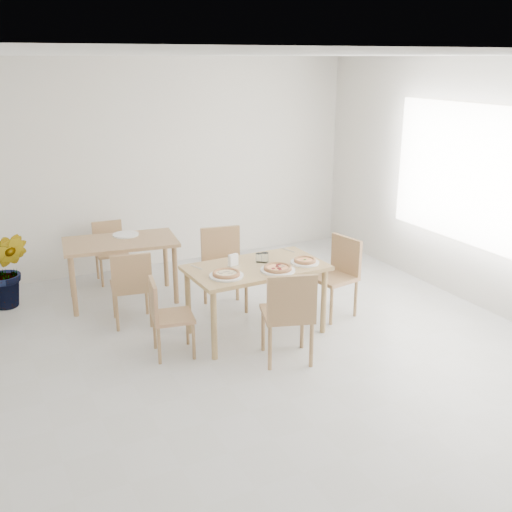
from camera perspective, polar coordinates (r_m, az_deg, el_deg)
name	(u,v)px	position (r m, az deg, el deg)	size (l,w,h in m)	color
room	(496,181)	(7.08, 21.85, 6.65)	(7.28, 7.00, 7.00)	#BABAB5
main_table	(256,274)	(6.16, 0.00, -1.75)	(1.42, 0.84, 0.75)	tan
chair_south	(289,311)	(5.61, 3.16, -5.22)	(0.58, 0.58, 0.93)	#AF7C57
chair_north	(223,262)	(6.91, -3.15, -0.59)	(0.53, 0.53, 0.93)	#AF7C57
chair_west	(165,312)	(5.84, -8.66, -5.32)	(0.45, 0.45, 0.78)	#AF7C57
chair_east	(338,271)	(6.76, 7.84, -1.39)	(0.51, 0.51, 0.89)	#AF7C57
plate_margherita	(305,262)	(6.24, 4.68, -0.61)	(0.30, 0.30, 0.02)	white
plate_mushroom	(226,276)	(5.85, -2.84, -1.88)	(0.34, 0.34, 0.02)	white
plate_pepperoni	(278,270)	(6.00, 2.09, -1.34)	(0.35, 0.35, 0.02)	white
pizza_margherita	(305,260)	(6.23, 4.68, -0.41)	(0.26, 0.26, 0.03)	tan
pizza_mushroom	(226,273)	(5.84, -2.84, -1.67)	(0.31, 0.31, 0.03)	tan
pizza_pepperoni	(278,268)	(5.99, 2.09, -1.13)	(0.31, 0.31, 0.03)	tan
tumbler_a	(265,258)	(6.23, 0.84, -0.15)	(0.08, 0.08, 0.10)	white
tumbler_b	(259,258)	(6.24, 0.28, -0.17)	(0.07, 0.07, 0.09)	white
napkin_holder	(233,261)	(6.11, -2.19, -0.44)	(0.12, 0.09, 0.13)	silver
fork_a	(196,267)	(6.12, -5.70, -1.08)	(0.02, 0.19, 0.01)	silver
fork_b	(288,250)	(6.63, 3.11, 0.54)	(0.02, 0.19, 0.01)	silver
second_table	(121,249)	(7.20, -12.76, 0.70)	(1.38, 0.90, 0.75)	#AF7C57
chair_back_s	(131,283)	(6.53, -11.79, -2.55)	(0.48, 0.48, 0.85)	#AF7C57
chair_back_n	(110,247)	(7.99, -13.76, 0.85)	(0.40, 0.40, 0.77)	#AF7C57
plate_empty	(126,235)	(7.36, -12.30, 2.01)	(0.31, 0.31, 0.02)	white
potted_plant	(7,270)	(7.47, -22.64, -1.26)	(0.50, 0.40, 0.90)	#266B20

